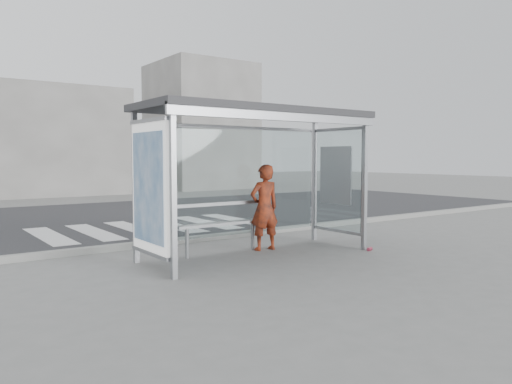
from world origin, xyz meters
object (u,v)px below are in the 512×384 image
at_px(soda_can, 370,249).
at_px(bus_shelter, 238,144).
at_px(bench, 221,224).
at_px(person, 264,207).

bearing_deg(soda_can, bus_shelter, 158.53).
bearing_deg(bench, bus_shelter, -83.00).
relative_size(bus_shelter, soda_can, 34.25).
distance_m(person, bench, 0.91).
distance_m(bench, soda_can, 2.85).
relative_size(person, bench, 0.90).
relative_size(person, soda_can, 13.11).
bearing_deg(soda_can, person, 141.81).
height_order(person, bench, person).
bearing_deg(person, bus_shelter, 26.89).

